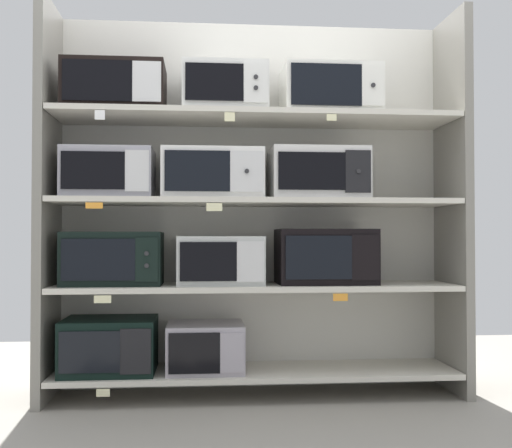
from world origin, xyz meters
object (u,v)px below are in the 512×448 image
at_px(microwave_1, 205,347).
at_px(microwave_6, 212,175).
at_px(microwave_9, 224,91).
at_px(microwave_0, 110,345).
at_px(microwave_10, 330,92).
at_px(microwave_5, 109,174).
at_px(microwave_7, 318,174).
at_px(microwave_4, 325,256).
at_px(microwave_2, 113,259).
at_px(microwave_8, 115,89).
at_px(microwave_3, 220,260).

xyz_separation_m(microwave_1, microwave_6, (0.04, 0.00, 0.96)).
distance_m(microwave_6, microwave_9, 0.48).
distance_m(microwave_0, microwave_10, 1.89).
bearing_deg(microwave_1, microwave_5, 179.97).
distance_m(microwave_5, microwave_7, 1.17).
xyz_separation_m(microwave_1, microwave_4, (0.68, 0.00, 0.50)).
xyz_separation_m(microwave_2, microwave_10, (1.22, -0.00, 0.95)).
bearing_deg(microwave_9, microwave_4, 0.00).
xyz_separation_m(microwave_0, microwave_1, (0.52, -0.00, -0.02)).
xyz_separation_m(microwave_0, microwave_10, (1.23, -0.00, 1.43)).
relative_size(microwave_4, microwave_9, 1.17).
height_order(microwave_0, microwave_8, microwave_8).
bearing_deg(microwave_0, microwave_5, -179.85).
bearing_deg(microwave_0, microwave_10, -0.02).
distance_m(microwave_1, microwave_6, 0.96).
bearing_deg(microwave_9, microwave_6, -179.92).
relative_size(microwave_3, microwave_4, 0.87).
relative_size(microwave_2, microwave_8, 0.98).
bearing_deg(microwave_6, microwave_0, 179.97).
height_order(microwave_4, microwave_7, microwave_7).
bearing_deg(microwave_7, microwave_5, -180.00).
bearing_deg(microwave_6, microwave_10, -0.02).
relative_size(microwave_0, microwave_10, 0.92).
xyz_separation_m(microwave_2, microwave_4, (1.19, 0.00, 0.01)).
height_order(microwave_5, microwave_9, microwave_9).
height_order(microwave_2, microwave_8, microwave_8).
bearing_deg(microwave_10, microwave_5, 179.98).
bearing_deg(microwave_10, microwave_0, 179.98).
bearing_deg(microwave_2, microwave_1, -0.02).
bearing_deg(microwave_0, microwave_1, -0.04).
height_order(microwave_4, microwave_6, microwave_6).
xyz_separation_m(microwave_4, microwave_8, (-1.18, -0.00, 0.94)).
relative_size(microwave_4, microwave_10, 1.00).
relative_size(microwave_7, microwave_10, 0.99).
bearing_deg(microwave_1, microwave_4, 0.02).
bearing_deg(microwave_7, microwave_9, -179.98).
bearing_deg(microwave_0, microwave_9, -0.01).
bearing_deg(microwave_8, microwave_10, -0.01).
relative_size(microwave_2, microwave_5, 1.10).
distance_m(microwave_3, microwave_5, 0.78).
relative_size(microwave_1, microwave_5, 0.87).
relative_size(microwave_4, microwave_5, 1.13).
distance_m(microwave_0, microwave_1, 0.52).
distance_m(microwave_0, microwave_8, 1.42).
height_order(microwave_0, microwave_1, microwave_0).
height_order(microwave_2, microwave_5, microwave_5).
bearing_deg(microwave_4, microwave_2, -180.00).
bearing_deg(microwave_2, microwave_0, 179.36).
relative_size(microwave_0, microwave_8, 0.92).
bearing_deg(microwave_1, microwave_3, 0.12).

